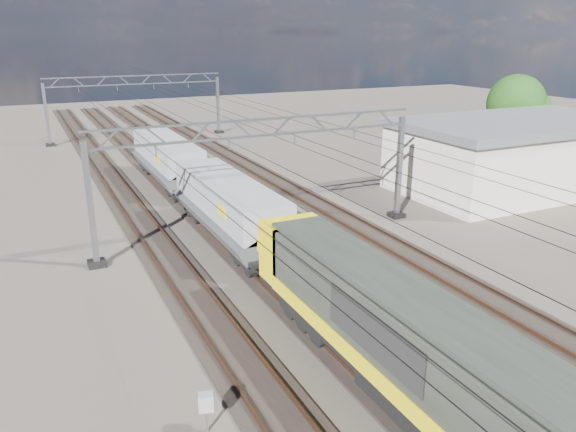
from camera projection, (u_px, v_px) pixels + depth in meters
name	position (u px, v px, depth m)	size (l,w,h in m)	color
ground	(294.00, 262.00, 29.78)	(160.00, 160.00, 0.00)	#2A241F
track_outer_west	(183.00, 282.00, 27.30)	(2.60, 140.00, 0.30)	black
track_loco	(259.00, 268.00, 28.94)	(2.60, 140.00, 0.30)	black
track_inner_east	(327.00, 255.00, 30.58)	(2.60, 140.00, 0.30)	black
track_outer_east	(388.00, 244.00, 32.21)	(2.60, 140.00, 0.30)	black
catenary_gantry_mid	(263.00, 175.00, 31.99)	(19.90, 0.90, 7.11)	gray
catenary_gantry_far	(137.00, 105.00, 62.85)	(19.90, 0.90, 7.11)	gray
overhead_wires	(238.00, 132.00, 34.84)	(12.03, 140.00, 0.53)	black
locomotive	(427.00, 357.00, 16.90)	(2.76, 21.10, 3.62)	black
hopper_wagon_lead	(228.00, 205.00, 32.10)	(3.38, 13.00, 3.25)	black
hopper_wagon_mid	(167.00, 157.00, 44.27)	(3.38, 13.00, 3.25)	black
trackside_cabinet	(206.00, 403.00, 16.86)	(0.52, 0.45, 1.35)	gray
industrial_shed	(516.00, 154.00, 43.08)	(18.60, 10.60, 5.40)	silver
tree_far	(520.00, 106.00, 52.43)	(5.76, 5.36, 7.98)	#3B251B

